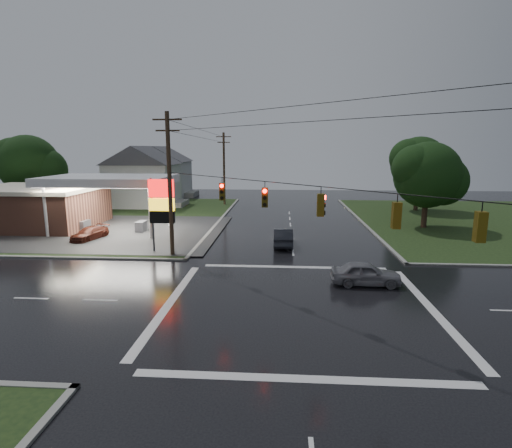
# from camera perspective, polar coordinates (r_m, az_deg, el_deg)

# --- Properties ---
(ground) EXTENTS (120.00, 120.00, 0.00)m
(ground) POSITION_cam_1_polar(r_m,az_deg,el_deg) (22.06, 6.02, -11.46)
(ground) COLOR black
(ground) RESTS_ON ground
(grass_nw) EXTENTS (36.00, 36.00, 0.08)m
(grass_nw) POSITION_cam_1_polar(r_m,az_deg,el_deg) (53.39, -24.27, 0.94)
(grass_nw) COLOR black
(grass_nw) RESTS_ON ground
(gas_station) EXTENTS (26.20, 18.00, 5.60)m
(gas_station) POSITION_cam_1_polar(r_m,az_deg,el_deg) (47.48, -27.69, 2.59)
(gas_station) COLOR #2D2D2D
(gas_station) RESTS_ON ground
(pylon_sign) EXTENTS (2.00, 0.35, 6.00)m
(pylon_sign) POSITION_cam_1_polar(r_m,az_deg,el_deg) (32.64, -13.32, 2.92)
(pylon_sign) COLOR #59595E
(pylon_sign) RESTS_ON ground
(utility_pole_nw) EXTENTS (2.20, 0.32, 11.00)m
(utility_pole_nw) POSITION_cam_1_polar(r_m,az_deg,el_deg) (31.21, -12.23, 5.77)
(utility_pole_nw) COLOR #382619
(utility_pole_nw) RESTS_ON ground
(utility_pole_n) EXTENTS (2.20, 0.32, 10.50)m
(utility_pole_n) POSITION_cam_1_polar(r_m,az_deg,el_deg) (59.09, -4.59, 8.03)
(utility_pole_n) COLOR #382619
(utility_pole_n) RESTS_ON ground
(traffic_signals) EXTENTS (26.87, 26.87, 1.47)m
(traffic_signals) POSITION_cam_1_polar(r_m,az_deg,el_deg) (20.48, 6.44, 5.54)
(traffic_signals) COLOR black
(traffic_signals) RESTS_ON ground
(house_near) EXTENTS (11.05, 8.48, 8.60)m
(house_near) POSITION_cam_1_polar(r_m,az_deg,el_deg) (59.98, -15.82, 6.68)
(house_near) COLOR silver
(house_near) RESTS_ON ground
(house_far) EXTENTS (11.05, 8.48, 8.60)m
(house_far) POSITION_cam_1_polar(r_m,az_deg,el_deg) (71.66, -13.38, 7.41)
(house_far) COLOR silver
(house_far) RESTS_ON ground
(tree_nw_behind) EXTENTS (8.93, 7.60, 10.00)m
(tree_nw_behind) POSITION_cam_1_polar(r_m,az_deg,el_deg) (60.23, -29.60, 7.39)
(tree_nw_behind) COLOR black
(tree_nw_behind) RESTS_ON ground
(tree_ne_near) EXTENTS (7.99, 6.80, 8.98)m
(tree_ne_near) POSITION_cam_1_polar(r_m,az_deg,el_deg) (45.07, 23.48, 6.42)
(tree_ne_near) COLOR black
(tree_ne_near) RESTS_ON ground
(tree_ne_far) EXTENTS (8.46, 7.20, 9.80)m
(tree_ne_far) POSITION_cam_1_polar(r_m,az_deg,el_deg) (57.35, 22.39, 7.88)
(tree_ne_far) COLOR black
(tree_ne_far) RESTS_ON ground
(car_north) EXTENTS (1.66, 4.64, 1.53)m
(car_north) POSITION_cam_1_polar(r_m,az_deg,el_deg) (34.56, 3.91, -1.86)
(car_north) COLOR black
(car_north) RESTS_ON ground
(car_crossing) EXTENTS (4.29, 1.82, 1.45)m
(car_crossing) POSITION_cam_1_polar(r_m,az_deg,el_deg) (25.68, 15.40, -6.83)
(car_crossing) COLOR slate
(car_crossing) RESTS_ON ground
(car_pump) EXTENTS (2.61, 4.36, 1.18)m
(car_pump) POSITION_cam_1_polar(r_m,az_deg,el_deg) (39.80, -22.67, -1.24)
(car_pump) COLOR #511D12
(car_pump) RESTS_ON ground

